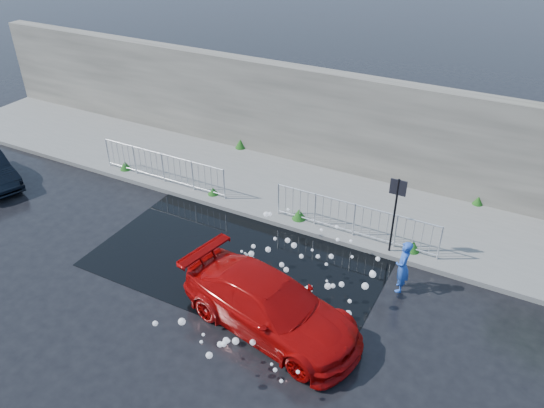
{
  "coord_description": "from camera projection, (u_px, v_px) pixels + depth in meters",
  "views": [
    {
      "loc": [
        6.9,
        -9.23,
        9.33
      ],
      "look_at": [
        0.68,
        2.57,
        1.0
      ],
      "focal_mm": 35.0,
      "sensor_mm": 36.0,
      "label": 1
    }
  ],
  "objects": [
    {
      "name": "weeds",
      "position": [
        276.0,
        187.0,
        17.91
      ],
      "size": [
        12.17,
        3.93,
        0.37
      ],
      "color": "#1D4111",
      "rests_on": "pavement"
    },
    {
      "name": "water_spray",
      "position": [
        291.0,
        281.0,
        13.29
      ],
      "size": [
        3.72,
        5.71,
        1.15
      ],
      "color": "white",
      "rests_on": "ground"
    },
    {
      "name": "retaining_wall",
      "position": [
        315.0,
        118.0,
        18.99
      ],
      "size": [
        30.0,
        0.6,
        3.5
      ],
      "primitive_type": "cube",
      "color": "#565148",
      "rests_on": "pavement"
    },
    {
      "name": "railing_right",
      "position": [
        354.0,
        219.0,
        15.53
      ],
      "size": [
        5.05,
        0.05,
        1.1
      ],
      "color": "silver",
      "rests_on": "pavement"
    },
    {
      "name": "pavement",
      "position": [
        287.0,
        189.0,
        18.31
      ],
      "size": [
        30.0,
        4.0,
        0.15
      ],
      "primitive_type": "cube",
      "color": "slate",
      "rests_on": "ground"
    },
    {
      "name": "curb",
      "position": [
        259.0,
        217.0,
        16.81
      ],
      "size": [
        30.0,
        0.25,
        0.16
      ],
      "primitive_type": "cube",
      "color": "slate",
      "rests_on": "ground"
    },
    {
      "name": "person",
      "position": [
        403.0,
        267.0,
        13.61
      ],
      "size": [
        0.45,
        0.6,
        1.5
      ],
      "primitive_type": "imported",
      "rotation": [
        0.0,
        0.0,
        -1.39
      ],
      "color": "blue",
      "rests_on": "ground"
    },
    {
      "name": "railing_left",
      "position": [
        163.0,
        166.0,
        18.3
      ],
      "size": [
        5.05,
        0.05,
        1.1
      ],
      "color": "silver",
      "rests_on": "pavement"
    },
    {
      "name": "puddle",
      "position": [
        241.0,
        258.0,
        15.15
      ],
      "size": [
        8.0,
        5.0,
        0.01
      ],
      "primitive_type": "cube",
      "color": "black",
      "rests_on": "ground"
    },
    {
      "name": "ground",
      "position": [
        207.0,
        272.0,
        14.6
      ],
      "size": [
        90.0,
        90.0,
        0.0
      ],
      "primitive_type": "plane",
      "color": "black",
      "rests_on": "ground"
    },
    {
      "name": "sign_post",
      "position": [
        396.0,
        204.0,
        14.35
      ],
      "size": [
        0.45,
        0.06,
        2.5
      ],
      "color": "black",
      "rests_on": "ground"
    },
    {
      "name": "red_car",
      "position": [
        270.0,
        306.0,
        12.49
      ],
      "size": [
        4.97,
        2.82,
        1.36
      ],
      "primitive_type": "imported",
      "rotation": [
        0.0,
        0.0,
        1.36
      ],
      "color": "#A40706",
      "rests_on": "ground"
    }
  ]
}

